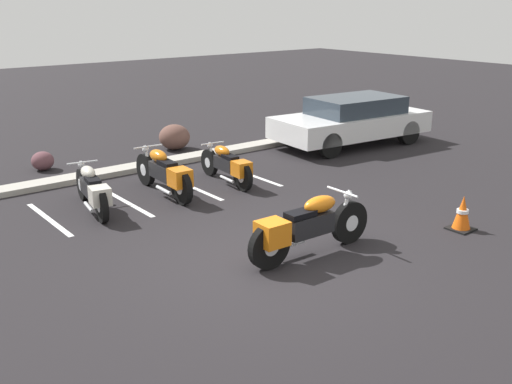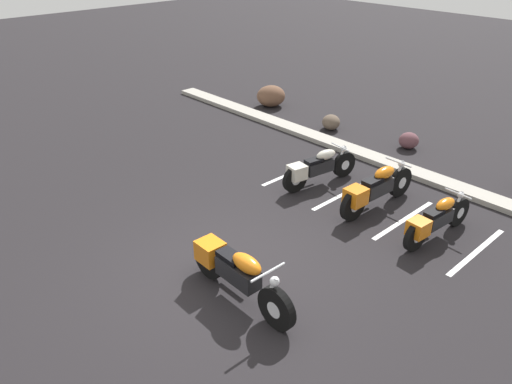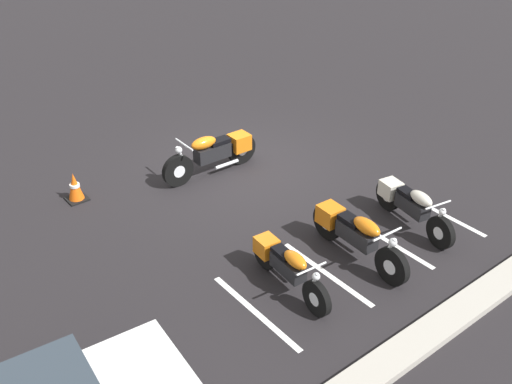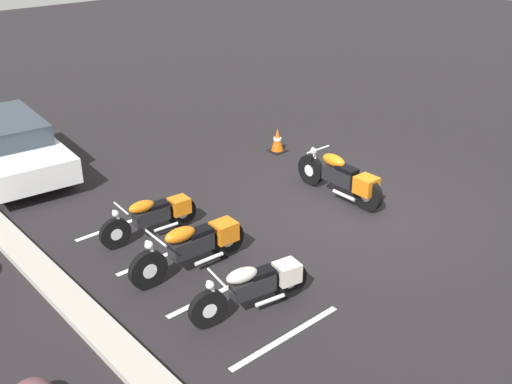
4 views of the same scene
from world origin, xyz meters
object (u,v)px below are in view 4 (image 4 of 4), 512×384
object	(u,v)px
parked_bike_1	(195,245)
parked_bike_0	(256,285)
car_white	(8,144)
parked_bike_2	(154,215)
motorcycle_orange_featured	(342,178)
traffic_cone	(277,141)

from	to	relation	value
parked_bike_1	parked_bike_0	bearing A→B (deg)	94.07
parked_bike_1	car_white	bearing A→B (deg)	-79.95
parked_bike_0	parked_bike_2	world-z (taller)	parked_bike_0
parked_bike_0	parked_bike_2	bearing A→B (deg)	-81.59
parked_bike_1	parked_bike_2	xyz separation A→B (m)	(1.44, -0.11, -0.06)
motorcycle_orange_featured	car_white	bearing A→B (deg)	39.26
parked_bike_2	traffic_cone	size ratio (longest dim) A/B	3.28
parked_bike_0	traffic_cone	bearing A→B (deg)	-126.09
parked_bike_0	parked_bike_1	size ratio (longest dim) A/B	0.91
motorcycle_orange_featured	parked_bike_0	bearing A→B (deg)	114.60
parked_bike_0	parked_bike_1	distance (m)	1.54
car_white	traffic_cone	size ratio (longest dim) A/B	7.38
parked_bike_2	car_white	distance (m)	4.83
parked_bike_0	car_white	distance (m)	7.77
parked_bike_1	traffic_cone	distance (m)	5.62
parked_bike_1	parked_bike_2	distance (m)	1.45
parked_bike_0	parked_bike_2	xyz separation A→B (m)	(2.98, -0.08, -0.02)
car_white	traffic_cone	bearing A→B (deg)	65.26
motorcycle_orange_featured	parked_bike_1	bearing A→B (deg)	93.37
parked_bike_1	motorcycle_orange_featured	bearing A→B (deg)	-175.03
motorcycle_orange_featured	traffic_cone	world-z (taller)	motorcycle_orange_featured
parked_bike_0	traffic_cone	xyz separation A→B (m)	(4.54, -4.71, -0.15)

